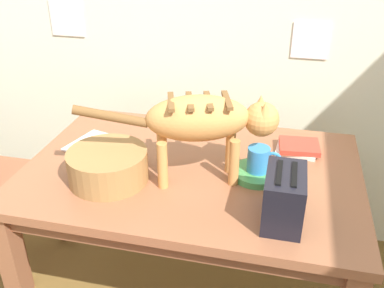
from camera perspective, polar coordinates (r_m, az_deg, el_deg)
dining_table at (r=1.70m, az=-0.00°, el=-5.66°), size 1.26×0.85×0.73m
cat at (r=1.47m, az=1.89°, el=3.05°), size 0.67×0.27×0.32m
saucer_bowl at (r=1.61m, az=8.57°, el=-3.82°), size 0.19×0.19×0.03m
coffee_mug at (r=1.58m, az=8.86°, el=-2.01°), size 0.12×0.08×0.09m
magazine at (r=1.82m, az=-11.59°, el=-0.37°), size 0.32×0.27×0.01m
book_stack at (r=1.80m, az=13.76°, el=-0.46°), size 0.18×0.15×0.04m
wicker_basket at (r=1.57m, az=-11.01°, el=-2.76°), size 0.29×0.29×0.11m
toaster at (r=1.37m, az=12.00°, el=-6.88°), size 0.12×0.20×0.18m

